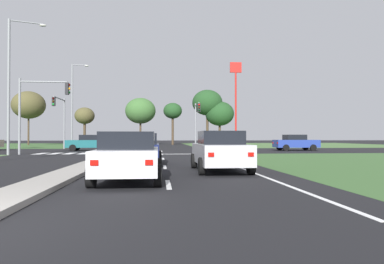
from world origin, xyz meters
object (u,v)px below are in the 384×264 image
object	(u,v)px
pedestrian_at_median	(134,138)
treeline_third	(140,111)
car_red_seventh	(127,140)
treeline_fifth	(220,114)
car_white_fourth	(129,156)
treeline_near	(29,105)
street_lamp_second	(12,79)
traffic_signal_far_left	(60,113)
traffic_signal_far_right	(197,117)
car_silver_third	(220,151)
treeline_fourth	(173,111)
car_teal_fifth	(89,143)
car_navy_near	(140,149)
car_blue_sixth	(296,142)
traffic_signal_near_left	(37,103)
treeline_sixth	(207,103)
street_lamp_third	(73,101)
treeline_second	(85,116)
fastfood_pole_sign	(236,86)

from	to	relation	value
pedestrian_at_median	treeline_third	distance (m)	13.01
car_red_seventh	treeline_fifth	bearing A→B (deg)	-176.99
car_white_fourth	treeline_near	size ratio (longest dim) A/B	0.46
street_lamp_second	traffic_signal_far_left	bearing A→B (deg)	88.52
traffic_signal_far_left	traffic_signal_far_right	bearing A→B (deg)	0.75
car_white_fourth	traffic_signal_far_left	size ratio (longest dim) A/B	0.72
car_silver_third	treeline_fourth	distance (m)	48.12
street_lamp_second	treeline_fourth	xyz separation A→B (m)	(13.57, 33.81, 0.07)
street_lamp_second	treeline_fourth	distance (m)	36.44
car_white_fourth	treeline_near	xyz separation A→B (m)	(-20.66, 50.26, 5.90)
car_teal_fifth	treeline_fourth	xyz separation A→B (m)	(9.30, 25.79, 5.03)
traffic_signal_far_left	pedestrian_at_median	world-z (taller)	traffic_signal_far_left
car_navy_near	car_red_seventh	xyz separation A→B (m)	(-4.66, 45.25, -0.03)
car_blue_sixth	traffic_signal_near_left	bearing A→B (deg)	-76.12
car_navy_near	treeline_sixth	size ratio (longest dim) A/B	0.46
traffic_signal_far_right	treeline_fourth	xyz separation A→B (m)	(-1.94, 21.32, 2.19)
car_silver_third	street_lamp_third	world-z (taller)	street_lamp_third
car_red_seventh	car_silver_third	bearing A→B (deg)	99.33
street_lamp_second	treeline_sixth	size ratio (longest dim) A/B	1.04
car_blue_sixth	treeline_fourth	bearing A→B (deg)	-157.60
treeline_second	fastfood_pole_sign	bearing A→B (deg)	-22.67
traffic_signal_near_left	fastfood_pole_sign	world-z (taller)	fastfood_pole_sign
traffic_signal_near_left	treeline_fourth	bearing A→B (deg)	70.22
traffic_signal_far_right	pedestrian_at_median	world-z (taller)	traffic_signal_far_right
car_white_fourth	treeline_second	xyz separation A→B (m)	(-12.27, 53.88, 4.31)
car_teal_fifth	pedestrian_at_median	world-z (taller)	pedestrian_at_median
car_white_fourth	car_blue_sixth	bearing A→B (deg)	58.02
traffic_signal_far_left	treeline_second	size ratio (longest dim) A/B	0.88
car_silver_third	treeline_fifth	bearing A→B (deg)	80.17
car_navy_near	car_blue_sixth	bearing A→B (deg)	49.19
pedestrian_at_median	traffic_signal_far_left	bearing A→B (deg)	-90.04
car_silver_third	car_teal_fifth	world-z (taller)	car_silver_third
car_white_fourth	street_lamp_second	world-z (taller)	street_lamp_second
car_teal_fifth	treeline_fifth	size ratio (longest dim) A/B	0.56
car_red_seventh	fastfood_pole_sign	distance (m)	21.28
car_navy_near	car_white_fourth	world-z (taller)	car_navy_near
traffic_signal_near_left	fastfood_pole_sign	xyz separation A→B (m)	(21.46, 25.64, 5.34)
car_red_seventh	treeline_fifth	xyz separation A→B (m)	(16.61, 0.87, 4.81)
car_blue_sixth	traffic_signal_near_left	xyz separation A→B (m)	(-23.20, -5.73, 3.23)
treeline_near	treeline_fifth	bearing A→B (deg)	4.16
treeline_fourth	treeline_sixth	xyz separation A→B (m)	(6.40, 2.20, 1.74)
car_silver_third	car_red_seventh	size ratio (longest dim) A/B	1.06
car_white_fourth	treeline_sixth	bearing A→B (deg)	79.57
traffic_signal_near_left	treeline_fourth	distance (m)	35.24
car_teal_fifth	treeline_near	bearing A→B (deg)	30.28
car_teal_fifth	pedestrian_at_median	bearing A→B (deg)	-15.01
traffic_signal_near_left	treeline_near	bearing A→B (deg)	110.41
treeline_second	treeline_third	distance (m)	10.70
car_teal_fifth	traffic_signal_far_right	distance (m)	12.43
car_silver_third	treeline_near	distance (m)	53.35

